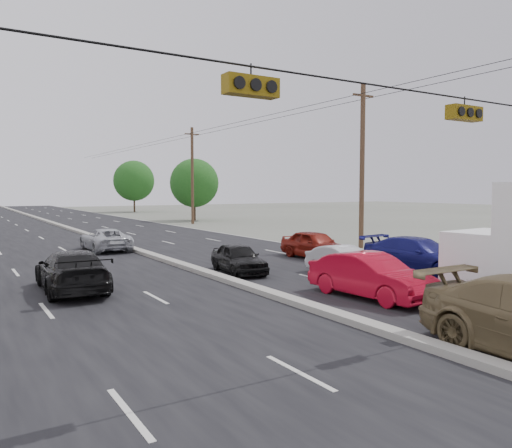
% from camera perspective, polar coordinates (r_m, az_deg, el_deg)
% --- Properties ---
extents(ground, '(200.00, 200.00, 0.00)m').
position_cam_1_polar(ground, '(12.50, 17.88, -13.05)').
color(ground, '#606356').
rests_on(ground, ground).
extents(road_surface, '(20.00, 160.00, 0.02)m').
position_cam_1_polar(road_surface, '(38.97, -17.95, -1.53)').
color(road_surface, black).
rests_on(road_surface, ground).
extents(center_median, '(0.50, 160.00, 0.20)m').
position_cam_1_polar(center_median, '(38.97, -17.95, -1.39)').
color(center_median, gray).
rests_on(center_median, ground).
extents(utility_pole_right_b, '(1.60, 0.30, 10.00)m').
position_cam_1_polar(utility_pole_right_b, '(31.41, 12.04, 6.62)').
color(utility_pole_right_b, '#422D1E').
rests_on(utility_pole_right_b, ground).
extents(utility_pole_right_c, '(1.60, 0.30, 10.00)m').
position_cam_1_polar(utility_pole_right_c, '(52.41, -7.29, 5.59)').
color(utility_pole_right_c, '#422D1E').
rests_on(utility_pole_right_c, ground).
extents(traffic_signals, '(25.00, 0.30, 0.54)m').
position_cam_1_polar(traffic_signals, '(13.20, 22.44, 11.84)').
color(traffic_signals, black).
rests_on(traffic_signals, ground).
extents(tree_right_mid, '(5.60, 5.60, 7.14)m').
position_cam_1_polar(tree_right_mid, '(57.98, -7.07, 4.67)').
color(tree_right_mid, '#382619').
rests_on(tree_right_mid, ground).
extents(tree_right_far, '(6.40, 6.40, 8.16)m').
position_cam_1_polar(tree_right_far, '(81.69, -13.78, 4.82)').
color(tree_right_far, '#382619').
rests_on(tree_right_far, ground).
extents(red_sedan, '(1.88, 4.60, 1.48)m').
position_cam_1_polar(red_sedan, '(17.01, 12.95, -5.86)').
color(red_sedan, '#B60B22').
rests_on(red_sedan, ground).
extents(queue_car_a, '(2.01, 3.93, 1.28)m').
position_cam_1_polar(queue_car_a, '(21.54, -2.01, -3.97)').
color(queue_car_a, black).
rests_on(queue_car_a, ground).
extents(queue_car_b, '(1.37, 3.76, 1.23)m').
position_cam_1_polar(queue_car_b, '(21.14, 10.09, -4.25)').
color(queue_car_b, silver).
rests_on(queue_car_b, ground).
extents(queue_car_d, '(2.73, 5.42, 1.51)m').
position_cam_1_polar(queue_car_d, '(22.78, 18.14, -3.44)').
color(queue_car_d, navy).
rests_on(queue_car_d, ground).
extents(queue_car_e, '(1.85, 4.33, 1.46)m').
position_cam_1_polar(queue_car_e, '(26.13, 6.76, -2.39)').
color(queue_car_e, maroon).
rests_on(queue_car_e, ground).
extents(oncoming_near, '(2.26, 5.15, 1.47)m').
position_cam_1_polar(oncoming_near, '(18.82, -20.31, -5.08)').
color(oncoming_near, black).
rests_on(oncoming_near, ground).
extents(oncoming_far, '(2.19, 4.70, 1.30)m').
position_cam_1_polar(oncoming_far, '(30.62, -16.85, -1.75)').
color(oncoming_far, '#B1B4B9').
rests_on(oncoming_far, ground).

